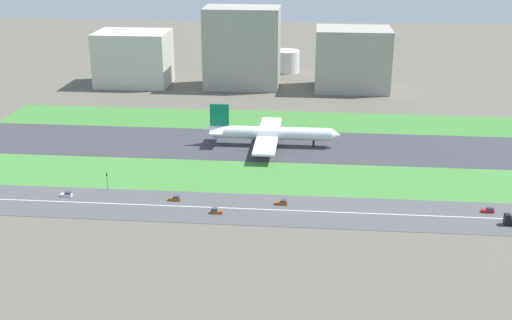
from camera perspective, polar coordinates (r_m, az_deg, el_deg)
ground_plane at (r=312.79m, az=0.09°, el=1.30°), size 800.00×800.00×0.00m
runway at (r=312.77m, az=0.09°, el=1.30°), size 280.00×46.00×0.10m
grass_median_north at (r=351.65m, az=0.70°, el=3.47°), size 280.00×36.00×0.10m
grass_median_south at (r=274.51m, az=-0.68°, el=-1.47°), size 280.00×36.00×0.10m
highway at (r=245.26m, az=-1.46°, el=-4.23°), size 280.00×28.00×0.10m
highway_centerline at (r=245.24m, az=-1.46°, el=-4.22°), size 266.00×0.50×0.01m
airliner at (r=310.39m, az=1.11°, el=2.35°), size 65.00×56.00×19.70m
car_1 at (r=248.24m, az=2.27°, el=-3.71°), size 4.40×1.80×2.00m
car_0 at (r=253.39m, az=-7.03°, el=-3.34°), size 4.40×1.80×2.00m
car_4 at (r=256.32m, az=19.51°, el=-4.13°), size 4.40×1.80×2.00m
car_2 at (r=265.48m, az=-16.09°, el=-2.89°), size 4.40×1.80×2.00m
car_3 at (r=241.40m, az=-3.48°, el=-4.45°), size 4.40×1.80×2.00m
traffic_light at (r=266.58m, az=-12.78°, el=-1.70°), size 0.36×0.50×7.20m
terminal_building at (r=433.27m, az=-10.58°, el=8.67°), size 45.77×32.86×34.05m
hangar_building at (r=418.27m, az=-1.21°, el=9.72°), size 46.63×28.25×50.20m
office_tower at (r=417.44m, az=8.37°, el=8.65°), size 45.79×33.36×38.19m
fuel_tank_west at (r=463.67m, az=2.68°, el=8.55°), size 17.60×17.60×15.17m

